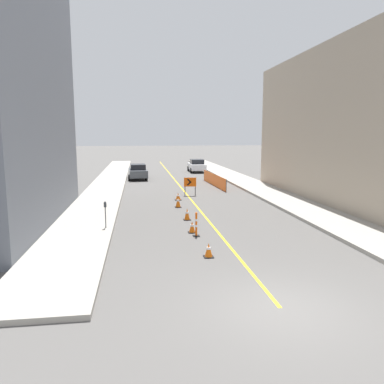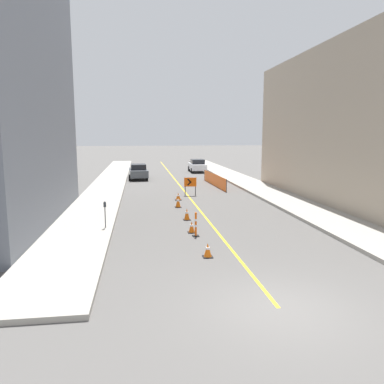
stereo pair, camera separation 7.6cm
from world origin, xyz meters
name	(u,v)px [view 1 (the left image)]	position (x,y,z in m)	size (l,w,h in m)	color
ground_plane	(280,308)	(0.00, 0.00, 0.00)	(300.00, 300.00, 0.00)	#565451
lane_stripe	(176,181)	(0.00, 27.76, 0.00)	(0.12, 55.52, 0.01)	gold
sidewalk_left	(110,182)	(-6.48, 27.76, 0.09)	(3.05, 55.52, 0.17)	#9E998E
sidewalk_right	(239,179)	(6.48, 27.76, 0.09)	(3.05, 55.52, 0.17)	#9E998E
building_facade_right	(370,125)	(11.01, 13.32, 5.18)	(6.00, 24.61, 10.37)	tan
traffic_cone_nearest	(209,250)	(-1.12, 4.43, 0.27)	(0.37, 0.37, 0.55)	black
traffic_cone_second	(192,227)	(-1.23, 8.07, 0.27)	(0.36, 0.36, 0.55)	black
traffic_cone_third	(187,214)	(-1.12, 10.76, 0.32)	(0.39, 0.39, 0.65)	black
traffic_cone_fourth	(178,202)	(-1.23, 14.39, 0.35)	(0.40, 0.40, 0.72)	black
traffic_cone_fifth	(178,197)	(-0.94, 17.05, 0.26)	(0.46, 0.46, 0.52)	black
delineator_post_front	(196,226)	(-1.13, 7.41, 0.48)	(0.30, 0.30, 1.13)	black
arrow_barricade_primary	(190,183)	(0.18, 18.90, 0.97)	(0.93, 0.14, 1.38)	#EF560C
safety_mesh_fence	(214,180)	(3.11, 24.23, 0.53)	(0.39, 8.32, 1.06)	#EF560C
parked_car_curb_near	(138,172)	(-3.76, 30.18, 0.80)	(2.04, 4.40, 1.59)	#474C51
parked_car_curb_mid	(197,166)	(3.51, 36.86, 0.80)	(1.93, 4.31, 1.59)	silver
parking_meter_near_curb	(105,209)	(-5.31, 8.97, 1.08)	(0.12, 0.11, 1.28)	#4C4C51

